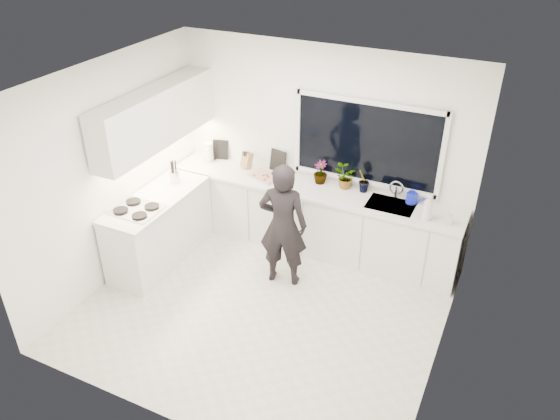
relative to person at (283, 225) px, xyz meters
The scene contains 25 objects.
floor 1.02m from the person, 88.05° to the right, with size 4.00×3.50×0.02m, color beige.
wall_back 1.27m from the person, 88.96° to the left, with size 4.00×0.02×2.70m, color white.
wall_left 2.15m from the person, 162.91° to the right, with size 0.02×3.50×2.70m, color white.
wall_right 2.19m from the person, 16.76° to the right, with size 0.02×3.50×2.70m, color white.
ceiling 2.00m from the person, 88.05° to the right, with size 4.00×3.50×0.02m, color white.
window 1.48m from the person, 60.86° to the left, with size 1.80×0.02×1.00m, color black.
base_cabinets_back 0.92m from the person, 88.57° to the left, with size 3.92×0.58×0.88m, color white.
base_cabinets_left 1.71m from the person, behind, with size 0.58×1.60×0.88m, color white.
countertop_back 0.83m from the person, 88.56° to the left, with size 3.94×0.62×0.04m, color silver.
countertop_left 1.67m from the person, behind, with size 0.62×1.60×0.04m, color silver.
upper_cabinets 2.06m from the person, behind, with size 0.34×2.10×0.70m, color white.
sink 1.36m from the person, 38.06° to the left, with size 0.58×0.42×0.14m, color silver.
faucet 1.51m from the person, 44.12° to the left, with size 0.03×0.03×0.22m, color silver.
stovetop 1.78m from the person, 159.88° to the right, with size 0.56×0.48×0.03m, color black.
person is the anchor object (origin of this frame).
pizza_tray 1.05m from the person, 128.90° to the left, with size 0.41×0.30×0.03m, color silver.
pizza 1.05m from the person, 128.90° to the left, with size 0.37×0.26×0.01m, color #C23C19.
watering_can 1.63m from the person, 37.94° to the left, with size 0.14×0.14×0.13m, color #141FBC.
paper_towel_roll 1.87m from the person, 149.55° to the left, with size 0.11×0.11×0.26m, color silver.
knife_block 1.43m from the person, 136.00° to the left, with size 0.13×0.10×0.22m, color olive.
utensil_crock 1.69m from the person, behind, with size 0.13×0.13×0.16m, color #ABABAF.
picture_frame_large 1.86m from the person, 144.17° to the left, with size 0.22×0.02×0.28m, color black.
picture_frame_small 1.26m from the person, 118.51° to the left, with size 0.25×0.02×0.30m, color black.
herb_plants 1.10m from the person, 69.98° to the left, with size 0.78×0.28×0.32m.
soap_bottles 1.74m from the person, 23.53° to the left, with size 0.39×0.17×0.32m.
Camera 1 is at (2.32, -4.35, 4.29)m, focal length 35.00 mm.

